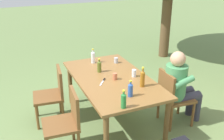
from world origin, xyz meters
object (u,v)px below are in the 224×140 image
at_px(bottle_clear, 93,57).
at_px(chair_far_right, 172,95).
at_px(bottle_blue, 130,90).
at_px(cup_steel, 116,60).
at_px(person_in_white_shirt, 180,84).
at_px(bottle_green, 124,100).
at_px(bottle_olive, 99,66).
at_px(bottle_amber, 142,78).
at_px(dining_table, 112,82).
at_px(chair_near_right, 66,120).
at_px(cup_glass, 134,73).
at_px(table_knife, 103,81).
at_px(chair_near_left, 53,92).
at_px(cup_terracotta, 115,76).

bearing_deg(bottle_clear, chair_far_right, 38.87).
relative_size(bottle_blue, cup_steel, 2.39).
distance_m(person_in_white_shirt, bottle_blue, 0.98).
distance_m(bottle_green, bottle_olive, 1.11).
bearing_deg(chair_far_right, bottle_amber, -86.93).
bearing_deg(dining_table, bottle_olive, -160.13).
xyz_separation_m(dining_table, chair_near_right, (0.42, -0.81, -0.19)).
relative_size(cup_steel, cup_glass, 0.83).
relative_size(bottle_olive, table_knife, 1.09).
bearing_deg(chair_far_right, bottle_green, -67.13).
xyz_separation_m(bottle_amber, cup_steel, (-0.95, 0.03, -0.08)).
height_order(chair_near_left, bottle_green, bottle_green).
bearing_deg(bottle_green, bottle_olive, 173.87).
relative_size(chair_far_right, bottle_olive, 3.92).
bearing_deg(bottle_amber, bottle_blue, -56.14).
xyz_separation_m(chair_far_right, bottle_olive, (-0.67, -0.91, 0.37)).
bearing_deg(bottle_clear, cup_glass, 25.22).
height_order(dining_table, cup_glass, cup_glass).
height_order(bottle_amber, table_knife, bottle_amber).
distance_m(dining_table, table_knife, 0.21).
bearing_deg(table_knife, cup_glass, 86.97).
bearing_deg(chair_near_left, cup_steel, 95.99).
xyz_separation_m(person_in_white_shirt, bottle_olive, (-0.68, -1.02, 0.20)).
relative_size(chair_near_left, bottle_olive, 3.92).
bearing_deg(bottle_amber, chair_near_right, -90.92).
bearing_deg(chair_near_right, cup_glass, 105.57).
relative_size(bottle_clear, cup_glass, 2.22).
bearing_deg(chair_near_right, chair_near_left, -179.98).
distance_m(chair_near_right, person_in_white_shirt, 1.74).
xyz_separation_m(dining_table, bottle_amber, (0.43, 0.26, 0.20)).
height_order(chair_near_left, cup_steel, chair_near_left).
bearing_deg(bottle_amber, chair_near_left, -127.68).
distance_m(cup_glass, table_knife, 0.49).
bearing_deg(person_in_white_shirt, dining_table, -113.90).
xyz_separation_m(bottle_clear, cup_glass, (0.78, 0.37, -0.05)).
relative_size(dining_table, person_in_white_shirt, 1.54).
height_order(chair_near_left, cup_terracotta, chair_near_left).
distance_m(bottle_olive, cup_terracotta, 0.37).
xyz_separation_m(bottle_amber, bottle_olive, (-0.70, -0.36, -0.03)).
bearing_deg(bottle_clear, person_in_white_shirt, 42.08).
distance_m(person_in_white_shirt, bottle_olive, 1.24).
bearing_deg(cup_steel, bottle_clear, -114.11).
relative_size(person_in_white_shirt, table_knife, 5.80).
height_order(bottle_olive, cup_glass, bottle_olive).
bearing_deg(dining_table, bottle_blue, -1.39).
height_order(bottle_green, cup_terracotta, bottle_green).
distance_m(chair_near_left, bottle_clear, 0.89).
xyz_separation_m(chair_near_right, cup_steel, (-0.93, 1.11, 0.32)).
relative_size(person_in_white_shirt, bottle_clear, 4.75).
relative_size(bottle_olive, cup_terracotta, 2.25).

